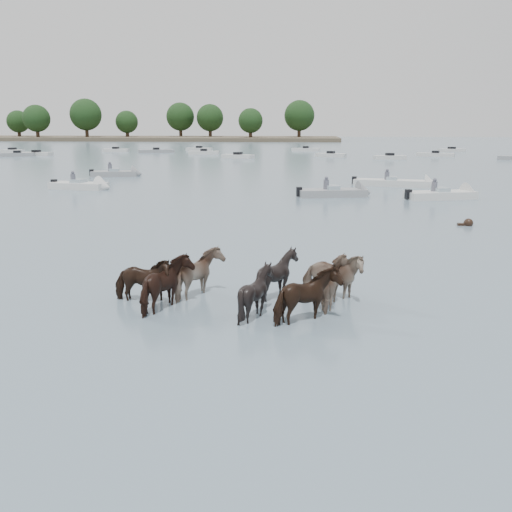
{
  "coord_description": "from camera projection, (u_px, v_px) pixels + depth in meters",
  "views": [
    {
      "loc": [
        1.74,
        -13.02,
        4.66
      ],
      "look_at": [
        0.32,
        1.65,
        1.1
      ],
      "focal_mm": 38.35,
      "sensor_mm": 36.0,
      "label": 1
    }
  ],
  "objects": [
    {
      "name": "pony_herd",
      "position": [
        251.0,
        284.0,
        14.33
      ],
      "size": [
        6.8,
        3.49,
        1.49
      ],
      "color": "black",
      "rests_on": "ground"
    },
    {
      "name": "motorboat_c",
      "position": [
        403.0,
        183.0,
        42.05
      ],
      "size": [
        6.47,
        2.85,
        1.92
      ],
      "rotation": [
        0.0,
        0.0,
        -0.21
      ],
      "color": "silver",
      "rests_on": "ground"
    },
    {
      "name": "distant_flotilla",
      "position": [
        308.0,
        153.0,
        84.88
      ],
      "size": [
        105.24,
        26.56,
        0.93
      ],
      "color": "silver",
      "rests_on": "ground"
    },
    {
      "name": "motorboat_d",
      "position": [
        450.0,
        195.0,
        35.16
      ],
      "size": [
        5.12,
        2.93,
        1.92
      ],
      "rotation": [
        0.0,
        0.0,
        0.29
      ],
      "color": "silver",
      "rests_on": "ground"
    },
    {
      "name": "swimming_pony",
      "position": [
        467.0,
        223.0,
        25.77
      ],
      "size": [
        0.72,
        0.44,
        0.44
      ],
      "color": "black",
      "rests_on": "ground"
    },
    {
      "name": "shoreline",
      "position": [
        72.0,
        138.0,
        165.39
      ],
      "size": [
        160.0,
        30.0,
        1.0
      ],
      "primitive_type": "cube",
      "color": "#4C4233",
      "rests_on": "ground"
    },
    {
      "name": "motorboat_f",
      "position": [
        122.0,
        174.0,
        50.16
      ],
      "size": [
        4.82,
        2.45,
        1.92
      ],
      "rotation": [
        0.0,
        0.0,
        0.2
      ],
      "color": "gray",
      "rests_on": "ground"
    },
    {
      "name": "motorboat_b",
      "position": [
        343.0,
        193.0,
        36.26
      ],
      "size": [
        5.17,
        2.65,
        1.92
      ],
      "rotation": [
        0.0,
        0.0,
        0.23
      ],
      "color": "gray",
      "rests_on": "ground"
    },
    {
      "name": "ground",
      "position": [
        237.0,
        313.0,
        13.85
      ],
      "size": [
        400.0,
        400.0,
        0.0
      ],
      "primitive_type": "plane",
      "color": "slate",
      "rests_on": "ground"
    },
    {
      "name": "motorboat_a",
      "position": [
        87.0,
        186.0,
        40.16
      ],
      "size": [
        4.88,
        2.34,
        1.92
      ],
      "rotation": [
        0.0,
        0.0,
        -0.17
      ],
      "color": "silver",
      "rests_on": "ground"
    },
    {
      "name": "treeline",
      "position": [
        71.0,
        118.0,
        164.88
      ],
      "size": [
        147.55,
        21.78,
        12.5
      ],
      "color": "#382619",
      "rests_on": "ground"
    }
  ]
}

